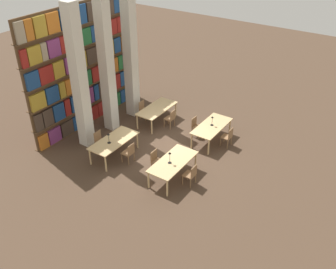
# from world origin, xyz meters

# --- Properties ---
(ground_plane) EXTENTS (40.00, 40.00, 0.00)m
(ground_plane) POSITION_xyz_m (0.00, 0.00, 0.00)
(ground_plane) COLOR #4C3828
(bookshelf_bank) EXTENTS (6.57, 0.35, 5.50)m
(bookshelf_bank) POSITION_xyz_m (-0.00, 4.23, 2.71)
(bookshelf_bank) COLOR brown
(bookshelf_bank) RESTS_ON ground_plane
(pillar_left) EXTENTS (0.49, 0.49, 6.00)m
(pillar_left) POSITION_xyz_m (-1.61, 3.00, 3.00)
(pillar_left) COLOR silver
(pillar_left) RESTS_ON ground_plane
(pillar_center) EXTENTS (0.49, 0.49, 6.00)m
(pillar_center) POSITION_xyz_m (0.00, 3.00, 3.00)
(pillar_center) COLOR silver
(pillar_center) RESTS_ON ground_plane
(pillar_right) EXTENTS (0.49, 0.49, 6.00)m
(pillar_right) POSITION_xyz_m (1.61, 3.00, 3.00)
(pillar_right) COLOR silver
(pillar_right) RESTS_ON ground_plane
(reading_table_0) EXTENTS (2.14, 0.98, 0.77)m
(reading_table_0) POSITION_xyz_m (-1.55, -1.40, 0.69)
(reading_table_0) COLOR tan
(reading_table_0) RESTS_ON ground_plane
(chair_0) EXTENTS (0.42, 0.40, 0.87)m
(chair_0) POSITION_xyz_m (-1.52, -2.18, 0.47)
(chair_0) COLOR olive
(chair_0) RESTS_ON ground_plane
(chair_1) EXTENTS (0.42, 0.40, 0.87)m
(chair_1) POSITION_xyz_m (-1.52, -0.63, 0.47)
(chair_1) COLOR olive
(chair_1) RESTS_ON ground_plane
(desk_lamp_0) EXTENTS (0.14, 0.14, 0.49)m
(desk_lamp_0) POSITION_xyz_m (-1.70, -1.36, 1.09)
(desk_lamp_0) COLOR black
(desk_lamp_0) RESTS_ON reading_table_0
(reading_table_1) EXTENTS (2.14, 0.98, 0.77)m
(reading_table_1) POSITION_xyz_m (1.55, -1.38, 0.69)
(reading_table_1) COLOR tan
(reading_table_1) RESTS_ON ground_plane
(chair_2) EXTENTS (0.42, 0.40, 0.87)m
(chair_2) POSITION_xyz_m (1.57, -2.15, 0.47)
(chair_2) COLOR olive
(chair_2) RESTS_ON ground_plane
(chair_3) EXTENTS (0.42, 0.40, 0.87)m
(chair_3) POSITION_xyz_m (1.57, -0.60, 0.47)
(chair_3) COLOR olive
(chair_3) RESTS_ON ground_plane
(desk_lamp_1) EXTENTS (0.14, 0.14, 0.44)m
(desk_lamp_1) POSITION_xyz_m (1.58, -1.36, 1.06)
(desk_lamp_1) COLOR black
(desk_lamp_1) RESTS_ON reading_table_1
(reading_table_2) EXTENTS (2.14, 0.98, 0.77)m
(reading_table_2) POSITION_xyz_m (-1.68, 1.37, 0.69)
(reading_table_2) COLOR tan
(reading_table_2) RESTS_ON ground_plane
(chair_4) EXTENTS (0.42, 0.40, 0.87)m
(chair_4) POSITION_xyz_m (-1.69, 0.59, 0.47)
(chair_4) COLOR olive
(chair_4) RESTS_ON ground_plane
(chair_5) EXTENTS (0.42, 0.40, 0.87)m
(chair_5) POSITION_xyz_m (-1.69, 2.14, 0.47)
(chair_5) COLOR olive
(chair_5) RESTS_ON ground_plane
(desk_lamp_2) EXTENTS (0.14, 0.14, 0.45)m
(desk_lamp_2) POSITION_xyz_m (-1.93, 1.39, 1.07)
(desk_lamp_2) COLOR black
(desk_lamp_2) RESTS_ON reading_table_2
(reading_table_3) EXTENTS (2.14, 0.98, 0.77)m
(reading_table_3) POSITION_xyz_m (1.54, 1.52, 0.69)
(reading_table_3) COLOR tan
(reading_table_3) RESTS_ON ground_plane
(chair_6) EXTENTS (0.42, 0.40, 0.87)m
(chair_6) POSITION_xyz_m (1.53, 0.74, 0.47)
(chair_6) COLOR olive
(chair_6) RESTS_ON ground_plane
(chair_7) EXTENTS (0.42, 0.40, 0.87)m
(chair_7) POSITION_xyz_m (1.53, 2.29, 0.47)
(chair_7) COLOR olive
(chair_7) RESTS_ON ground_plane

